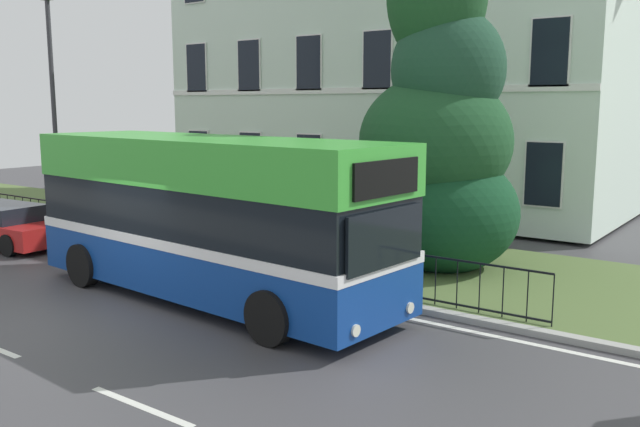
% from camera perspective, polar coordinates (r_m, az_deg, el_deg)
% --- Properties ---
extents(ground_plane, '(60.00, 56.00, 0.18)m').
position_cam_1_polar(ground_plane, '(14.43, -15.62, -7.30)').
color(ground_plane, '#414043').
extents(georgian_townhouse, '(17.22, 10.82, 13.62)m').
position_cam_1_polar(georgian_townhouse, '(28.20, 8.19, 15.16)').
color(georgian_townhouse, silver).
rests_on(georgian_townhouse, ground_plane).
extents(iron_verge_railing, '(19.60, 0.04, 0.97)m').
position_cam_1_polar(iron_verge_railing, '(17.95, -12.27, -1.86)').
color(iron_verge_railing, black).
rests_on(iron_verge_railing, ground_plane).
extents(evergreen_tree, '(3.91, 3.66, 8.23)m').
position_cam_1_polar(evergreen_tree, '(16.41, 10.14, 7.01)').
color(evergreen_tree, '#423328').
rests_on(evergreen_tree, ground_plane).
extents(single_decker_bus, '(8.94, 3.13, 3.34)m').
position_cam_1_polar(single_decker_bus, '(13.99, -9.35, -0.18)').
color(single_decker_bus, navy).
rests_on(single_decker_bus, ground_plane).
extents(parked_hatchback_01, '(4.02, 1.99, 1.19)m').
position_cam_1_polar(parked_hatchback_01, '(21.22, -24.96, -0.93)').
color(parked_hatchback_01, red).
rests_on(parked_hatchback_01, ground_plane).
extents(street_lamp_post, '(0.36, 0.24, 7.37)m').
position_cam_1_polar(street_lamp_post, '(22.85, -21.61, 9.33)').
color(street_lamp_post, '#333338').
rests_on(street_lamp_post, ground_plane).
extents(litter_bin, '(0.53, 0.53, 1.21)m').
position_cam_1_polar(litter_bin, '(17.49, -9.28, -1.71)').
color(litter_bin, '#4C4742').
rests_on(litter_bin, ground_plane).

